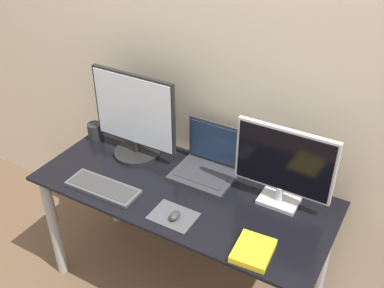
# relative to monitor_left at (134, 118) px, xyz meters

# --- Properties ---
(wall_back) EXTENTS (7.00, 0.05, 2.50)m
(wall_back) POSITION_rel_monitor_left_xyz_m (0.39, 0.24, 0.28)
(wall_back) COLOR beige
(wall_back) RESTS_ON ground_plane
(desk) EXTENTS (1.54, 0.66, 0.74)m
(desk) POSITION_rel_monitor_left_xyz_m (0.39, -0.15, -0.38)
(desk) COLOR black
(desk) RESTS_ON ground_plane
(monitor_left) EXTENTS (0.51, 0.26, 0.49)m
(monitor_left) POSITION_rel_monitor_left_xyz_m (0.00, 0.00, 0.00)
(monitor_left) COLOR black
(monitor_left) RESTS_ON desk
(monitor_right) EXTENTS (0.48, 0.13, 0.42)m
(monitor_right) POSITION_rel_monitor_left_xyz_m (0.85, 0.00, -0.01)
(monitor_right) COLOR silver
(monitor_right) RESTS_ON desk
(laptop) EXTENTS (0.32, 0.26, 0.26)m
(laptop) POSITION_rel_monitor_left_xyz_m (0.44, 0.05, -0.17)
(laptop) COLOR #333338
(laptop) RESTS_ON desk
(keyboard) EXTENTS (0.39, 0.15, 0.02)m
(keyboard) POSITION_rel_monitor_left_xyz_m (0.04, -0.35, -0.23)
(keyboard) COLOR #4C4C51
(keyboard) RESTS_ON desk
(mousepad) EXTENTS (0.21, 0.16, 0.00)m
(mousepad) POSITION_rel_monitor_left_xyz_m (0.46, -0.35, -0.23)
(mousepad) COLOR #47474C
(mousepad) RESTS_ON desk
(mouse) EXTENTS (0.04, 0.07, 0.03)m
(mouse) POSITION_rel_monitor_left_xyz_m (0.48, -0.36, -0.21)
(mouse) COLOR #333333
(mouse) RESTS_ON mousepad
(book) EXTENTS (0.17, 0.20, 0.03)m
(book) POSITION_rel_monitor_left_xyz_m (0.88, -0.37, -0.22)
(book) COLOR yellow
(book) RESTS_ON desk
(mug) EXTENTS (0.09, 0.09, 0.10)m
(mug) POSITION_rel_monitor_left_xyz_m (-0.31, 0.01, -0.19)
(mug) COLOR #262628
(mug) RESTS_ON desk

